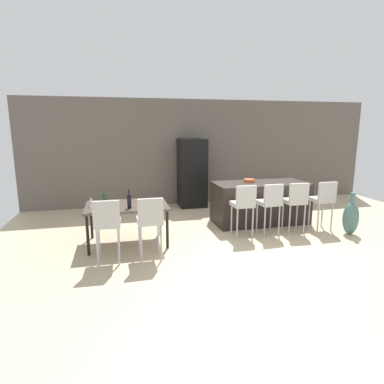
# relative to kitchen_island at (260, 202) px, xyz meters

# --- Properties ---
(ground_plane) EXTENTS (10.00, 10.00, 0.00)m
(ground_plane) POSITION_rel_kitchen_island_xyz_m (-0.62, -0.78, -0.46)
(ground_plane) COLOR #C6B28E
(back_wall) EXTENTS (10.00, 0.12, 2.90)m
(back_wall) POSITION_rel_kitchen_island_xyz_m (-0.62, 2.31, 0.99)
(back_wall) COLOR #665B51
(back_wall) RESTS_ON ground_plane
(kitchen_island) EXTENTS (2.09, 0.95, 0.92)m
(kitchen_island) POSITION_rel_kitchen_island_xyz_m (0.00, 0.00, 0.00)
(kitchen_island) COLOR black
(kitchen_island) RESTS_ON ground_plane
(bar_chair_left) EXTENTS (0.40, 0.40, 1.05)m
(bar_chair_left) POSITION_rel_kitchen_island_xyz_m (-0.76, -0.86, 0.24)
(bar_chair_left) COLOR beige
(bar_chair_left) RESTS_ON ground_plane
(bar_chair_middle) EXTENTS (0.42, 0.42, 1.05)m
(bar_chair_middle) POSITION_rel_kitchen_island_xyz_m (-0.19, -0.86, 0.24)
(bar_chair_middle) COLOR beige
(bar_chair_middle) RESTS_ON ground_plane
(bar_chair_right) EXTENTS (0.43, 0.43, 1.05)m
(bar_chair_right) POSITION_rel_kitchen_island_xyz_m (0.38, -0.86, 0.24)
(bar_chair_right) COLOR beige
(bar_chair_right) RESTS_ON ground_plane
(bar_chair_far) EXTENTS (0.40, 0.40, 1.05)m
(bar_chair_far) POSITION_rel_kitchen_island_xyz_m (1.02, -0.86, 0.24)
(bar_chair_far) COLOR beige
(bar_chair_far) RESTS_ON ground_plane
(dining_table) EXTENTS (1.47, 0.99, 0.74)m
(dining_table) POSITION_rel_kitchen_island_xyz_m (-2.99, -0.69, 0.22)
(dining_table) COLOR #4C4238
(dining_table) RESTS_ON ground_plane
(dining_chair_near) EXTENTS (0.41, 0.41, 1.05)m
(dining_chair_near) POSITION_rel_kitchen_island_xyz_m (-3.32, -1.55, 0.24)
(dining_chair_near) COLOR beige
(dining_chair_near) RESTS_ON ground_plane
(dining_chair_far) EXTENTS (0.41, 0.41, 1.05)m
(dining_chair_far) POSITION_rel_kitchen_island_xyz_m (-2.66, -1.55, 0.24)
(dining_chair_far) COLOR beige
(dining_chair_far) RESTS_ON ground_plane
(wine_bottle_near) EXTENTS (0.07, 0.07, 0.34)m
(wine_bottle_near) POSITION_rel_kitchen_island_xyz_m (-2.95, -0.97, 0.41)
(wine_bottle_near) COLOR black
(wine_bottle_near) RESTS_ON dining_table
(wine_bottle_far) EXTENTS (0.07, 0.07, 0.34)m
(wine_bottle_far) POSITION_rel_kitchen_island_xyz_m (-3.37, -0.87, 0.41)
(wine_bottle_far) COLOR #194723
(wine_bottle_far) RESTS_ON dining_table
(wine_glass_left) EXTENTS (0.07, 0.07, 0.17)m
(wine_glass_left) POSITION_rel_kitchen_island_xyz_m (-3.56, -1.09, 0.40)
(wine_glass_left) COLOR silver
(wine_glass_left) RESTS_ON dining_table
(wine_glass_middle) EXTENTS (0.07, 0.07, 0.17)m
(wine_glass_middle) POSITION_rel_kitchen_island_xyz_m (-3.62, -0.67, 0.40)
(wine_glass_middle) COLOR silver
(wine_glass_middle) RESTS_ON dining_table
(refrigerator) EXTENTS (0.72, 0.68, 1.84)m
(refrigerator) POSITION_rel_kitchen_island_xyz_m (-1.14, 1.87, 0.46)
(refrigerator) COLOR black
(refrigerator) RESTS_ON ground_plane
(fruit_bowl) EXTENTS (0.25, 0.25, 0.07)m
(fruit_bowl) POSITION_rel_kitchen_island_xyz_m (-0.23, 0.11, 0.50)
(fruit_bowl) COLOR #C6512D
(fruit_bowl) RESTS_ON kitchen_island
(floor_vase) EXTENTS (0.30, 0.30, 0.86)m
(floor_vase) POSITION_rel_kitchen_island_xyz_m (1.41, -1.22, -0.11)
(floor_vase) COLOR #47706B
(floor_vase) RESTS_ON ground_plane
(potted_plant) EXTENTS (0.35, 0.35, 0.56)m
(potted_plant) POSITION_rel_kitchen_island_xyz_m (1.59, 1.86, -0.14)
(potted_plant) COLOR beige
(potted_plant) RESTS_ON ground_plane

